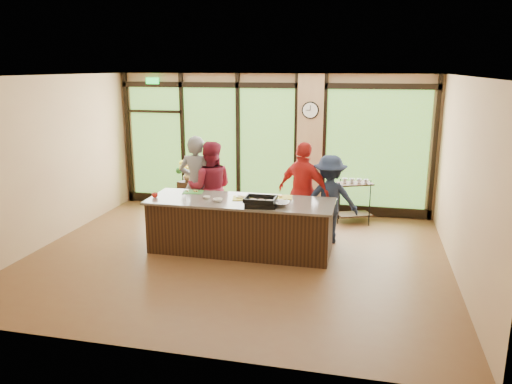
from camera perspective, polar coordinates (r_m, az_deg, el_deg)
The scene contains 25 objects.
floor at distance 8.56m, azimuth -2.26°, elevation -7.40°, with size 7.00×7.00×0.00m, color brown.
ceiling at distance 7.96m, azimuth -2.47°, elevation 13.12°, with size 7.00×7.00×0.00m, color silver.
back_wall at distance 11.00m, azimuth 1.79°, elevation 5.57°, with size 7.00×7.00×0.00m, color tan.
left_wall at distance 9.65m, azimuth -22.87°, elevation 3.24°, with size 6.00×6.00×0.00m, color tan.
right_wall at distance 7.97m, azimuth 22.72°, elevation 1.15°, with size 6.00×6.00×0.00m, color tan.
window_wall at distance 10.94m, azimuth 2.58°, elevation 4.96°, with size 6.90×0.12×3.00m.
island_base at distance 8.68m, azimuth -1.76°, elevation -3.99°, with size 3.10×1.00×0.88m, color black.
countertop at distance 8.55m, azimuth -1.79°, elevation -1.06°, with size 3.20×1.10×0.04m, color slate.
wall_clock at distance 10.65m, azimuth 6.23°, elevation 9.28°, with size 0.36×0.04×0.36m.
cook_left at distance 9.63m, azimuth -6.79°, elevation 0.87°, with size 0.69×0.45×1.89m, color slate.
cook_midleft at distance 9.51m, azimuth -5.23°, elevation 0.45°, with size 0.87×0.68×1.79m, color maroon.
cook_midright at distance 9.18m, azimuth 5.47°, elevation 0.04°, with size 1.07×0.45×1.83m, color red.
cook_right at distance 9.13m, azimuth 8.40°, elevation -0.82°, with size 1.04×0.60×1.61m, color #1C253D.
roasting_pan at distance 8.14m, azimuth 0.51°, elevation -1.35°, with size 0.50×0.39×0.09m, color black.
mixing_bowl at distance 8.17m, azimuth 2.75°, elevation -1.37°, with size 0.30×0.30×0.07m, color silver.
cutting_board_left at distance 9.13m, azimuth -7.21°, elevation -0.01°, with size 0.36×0.27×0.01m, color green.
cutting_board_center at distance 8.63m, azimuth -1.25°, elevation -0.71°, with size 0.42×0.32×0.01m, color gold.
cutting_board_right at distance 8.71m, azimuth 2.82°, elevation -0.59°, with size 0.41×0.31×0.01m, color gold.
prep_bowl_near at distance 8.46m, azimuth -4.39°, elevation -0.93°, with size 0.17×0.17×0.05m, color white.
prep_bowl_mid at distance 8.68m, azimuth -5.65°, elevation -0.60°, with size 0.13×0.13×0.04m, color white.
prep_bowl_far at distance 8.66m, azimuth -1.86°, elevation -0.60°, with size 0.14×0.14×0.03m, color white.
red_ramekin at distance 8.87m, azimuth -11.48°, elevation -0.36°, with size 0.10×0.10×0.08m, color red.
flower_stand at distance 10.96m, azimuth -7.65°, elevation -0.64°, with size 0.37×0.37×0.73m, color black.
flower_vase at distance 10.85m, azimuth -7.73°, elevation 1.85°, with size 0.23×0.23×0.24m, color olive.
bar_cart at distance 10.42m, azimuth 11.20°, elevation -0.48°, with size 0.78×0.63×0.93m.
Camera 1 is at (2.12, -7.67, 3.14)m, focal length 35.00 mm.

